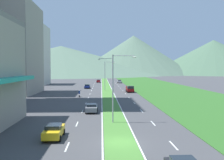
{
  "coord_description": "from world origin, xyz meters",
  "views": [
    {
      "loc": [
        -1.85,
        -24.28,
        7.51
      ],
      "look_at": [
        0.3,
        25.42,
        4.99
      ],
      "focal_mm": 39.6,
      "sensor_mm": 36.0,
      "label": 1
    }
  ],
  "objects_px": {
    "street_lamp_far": "(106,74)",
    "car_4": "(92,108)",
    "car_5": "(120,81)",
    "motorcycle_rider": "(79,94)",
    "car_1": "(54,131)",
    "car_3": "(87,86)",
    "pickup_truck_0": "(130,89)",
    "street_lamp_near": "(116,83)",
    "street_lamp_mid": "(111,76)",
    "car_0": "(98,81)"
  },
  "relations": [
    {
      "from": "street_lamp_far",
      "to": "car_5",
      "type": "distance_m",
      "value": 40.56
    },
    {
      "from": "car_4",
      "to": "street_lamp_far",
      "type": "bearing_deg",
      "value": -4.7
    },
    {
      "from": "pickup_truck_0",
      "to": "street_lamp_mid",
      "type": "bearing_deg",
      "value": -19.84
    },
    {
      "from": "car_0",
      "to": "car_4",
      "type": "bearing_deg",
      "value": 179.9
    },
    {
      "from": "street_lamp_mid",
      "to": "street_lamp_far",
      "type": "distance_m",
      "value": 23.48
    },
    {
      "from": "car_1",
      "to": "car_3",
      "type": "height_order",
      "value": "car_1"
    },
    {
      "from": "car_3",
      "to": "street_lamp_mid",
      "type": "bearing_deg",
      "value": -167.26
    },
    {
      "from": "street_lamp_near",
      "to": "car_0",
      "type": "xyz_separation_m",
      "value": [
        -3.43,
        90.14,
        -4.59
      ]
    },
    {
      "from": "car_0",
      "to": "street_lamp_far",
      "type": "bearing_deg",
      "value": -175.97
    },
    {
      "from": "street_lamp_mid",
      "to": "car_5",
      "type": "distance_m",
      "value": 63.62
    },
    {
      "from": "car_0",
      "to": "motorcycle_rider",
      "type": "xyz_separation_m",
      "value": [
        -4.11,
        -60.5,
        -0.02
      ]
    },
    {
      "from": "street_lamp_far",
      "to": "car_0",
      "type": "distance_m",
      "value": 43.6
    },
    {
      "from": "street_lamp_mid",
      "to": "car_3",
      "type": "bearing_deg",
      "value": 102.74
    },
    {
      "from": "car_1",
      "to": "car_5",
      "type": "relative_size",
      "value": 0.92
    },
    {
      "from": "street_lamp_near",
      "to": "car_3",
      "type": "xyz_separation_m",
      "value": [
        -7.02,
        55.86,
        -4.61
      ]
    },
    {
      "from": "street_lamp_far",
      "to": "car_4",
      "type": "relative_size",
      "value": 2.14
    },
    {
      "from": "street_lamp_far",
      "to": "motorcycle_rider",
      "type": "xyz_separation_m",
      "value": [
        -7.15,
        -17.26,
        -4.73
      ]
    },
    {
      "from": "street_lamp_far",
      "to": "car_4",
      "type": "bearing_deg",
      "value": -94.7
    },
    {
      "from": "car_1",
      "to": "car_4",
      "type": "bearing_deg",
      "value": -12.64
    },
    {
      "from": "car_4",
      "to": "pickup_truck_0",
      "type": "height_order",
      "value": "pickup_truck_0"
    },
    {
      "from": "car_4",
      "to": "car_5",
      "type": "distance_m",
      "value": 79.1
    },
    {
      "from": "car_3",
      "to": "car_5",
      "type": "height_order",
      "value": "car_5"
    },
    {
      "from": "street_lamp_far",
      "to": "pickup_truck_0",
      "type": "bearing_deg",
      "value": -37.82
    },
    {
      "from": "street_lamp_near",
      "to": "street_lamp_far",
      "type": "relative_size",
      "value": 0.98
    },
    {
      "from": "car_1",
      "to": "pickup_truck_0",
      "type": "relative_size",
      "value": 0.78
    },
    {
      "from": "street_lamp_far",
      "to": "street_lamp_mid",
      "type": "bearing_deg",
      "value": -88.3
    },
    {
      "from": "street_lamp_far",
      "to": "car_0",
      "type": "relative_size",
      "value": 2.24
    },
    {
      "from": "car_5",
      "to": "pickup_truck_0",
      "type": "relative_size",
      "value": 0.85
    },
    {
      "from": "car_5",
      "to": "motorcycle_rider",
      "type": "relative_size",
      "value": 2.29
    },
    {
      "from": "car_4",
      "to": "car_5",
      "type": "bearing_deg",
      "value": -7.63
    },
    {
      "from": "car_1",
      "to": "motorcycle_rider",
      "type": "distance_m",
      "value": 36.69
    },
    {
      "from": "street_lamp_near",
      "to": "car_4",
      "type": "relative_size",
      "value": 2.1
    },
    {
      "from": "car_3",
      "to": "car_4",
      "type": "xyz_separation_m",
      "value": [
        3.45,
        -47.75,
        0.0
      ]
    },
    {
      "from": "street_lamp_mid",
      "to": "car_1",
      "type": "xyz_separation_m",
      "value": [
        -7.28,
        -30.47,
        -4.84
      ]
    },
    {
      "from": "pickup_truck_0",
      "to": "motorcycle_rider",
      "type": "xyz_separation_m",
      "value": [
        -14.31,
        -11.7,
        -0.24
      ]
    },
    {
      "from": "car_4",
      "to": "car_1",
      "type": "bearing_deg",
      "value": 167.36
    },
    {
      "from": "street_lamp_far",
      "to": "car_3",
      "type": "relative_size",
      "value": 1.99
    },
    {
      "from": "car_1",
      "to": "street_lamp_near",
      "type": "bearing_deg",
      "value": -44.69
    },
    {
      "from": "street_lamp_mid",
      "to": "street_lamp_far",
      "type": "relative_size",
      "value": 1.03
    },
    {
      "from": "street_lamp_far",
      "to": "car_5",
      "type": "height_order",
      "value": "street_lamp_far"
    },
    {
      "from": "street_lamp_far",
      "to": "motorcycle_rider",
      "type": "relative_size",
      "value": 4.72
    },
    {
      "from": "car_3",
      "to": "car_5",
      "type": "xyz_separation_m",
      "value": [
        13.96,
        30.65,
        0.05
      ]
    },
    {
      "from": "street_lamp_mid",
      "to": "car_1",
      "type": "height_order",
      "value": "street_lamp_mid"
    },
    {
      "from": "street_lamp_far",
      "to": "car_3",
      "type": "distance_m",
      "value": 12.12
    },
    {
      "from": "car_4",
      "to": "car_0",
      "type": "bearing_deg",
      "value": -0.1
    },
    {
      "from": "street_lamp_far",
      "to": "car_1",
      "type": "height_order",
      "value": "street_lamp_far"
    },
    {
      "from": "car_3",
      "to": "motorcycle_rider",
      "type": "xyz_separation_m",
      "value": [
        -0.51,
        -26.23,
        -0.01
      ]
    },
    {
      "from": "street_lamp_near",
      "to": "car_4",
      "type": "xyz_separation_m",
      "value": [
        -3.57,
        8.12,
        -4.61
      ]
    },
    {
      "from": "car_1",
      "to": "street_lamp_far",
      "type": "bearing_deg",
      "value": -6.96
    },
    {
      "from": "car_0",
      "to": "car_1",
      "type": "xyz_separation_m",
      "value": [
        -3.54,
        -97.18,
        0.01
      ]
    }
  ]
}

